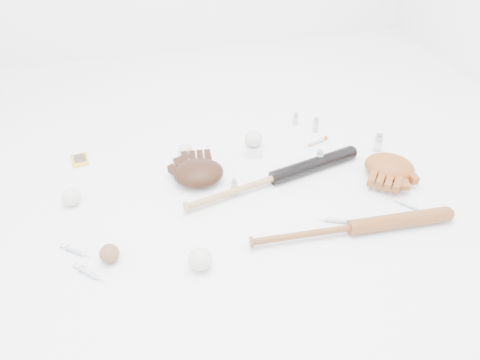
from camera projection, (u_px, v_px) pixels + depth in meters
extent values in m
plane|color=white|center=(251.00, 192.00, 1.90)|extent=(3.00, 3.00, 0.00)
cube|color=gold|center=(80.00, 160.00, 2.08)|extent=(0.08, 0.11, 0.01)
cube|color=white|center=(253.00, 150.00, 2.11)|extent=(0.10, 0.10, 0.04)
sphere|color=silver|center=(253.00, 139.00, 2.07)|extent=(0.08, 0.08, 0.08)
sphere|color=silver|center=(71.00, 197.00, 1.82)|extent=(0.07, 0.07, 0.07)
sphere|color=silver|center=(185.00, 151.00, 2.08)|extent=(0.06, 0.06, 0.06)
sphere|color=silver|center=(200.00, 259.00, 1.57)|extent=(0.08, 0.08, 0.08)
sphere|color=brown|center=(109.00, 254.00, 1.59)|extent=(0.07, 0.07, 0.07)
cylinder|color=#A9B2B9|center=(316.00, 125.00, 2.24)|extent=(0.03, 0.03, 0.07)
cylinder|color=#A9B2B9|center=(295.00, 119.00, 2.29)|extent=(0.03, 0.03, 0.07)
cylinder|color=#A9B2B9|center=(319.00, 159.00, 2.02)|extent=(0.03, 0.03, 0.08)
cylinder|color=#A9B2B9|center=(378.00, 142.00, 2.12)|extent=(0.04, 0.04, 0.08)
cylinder|color=#A9B2B9|center=(234.00, 187.00, 1.88)|extent=(0.03, 0.03, 0.07)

